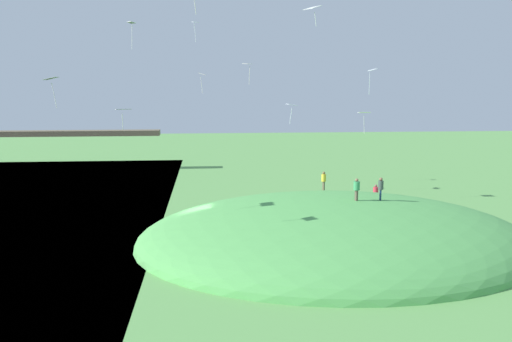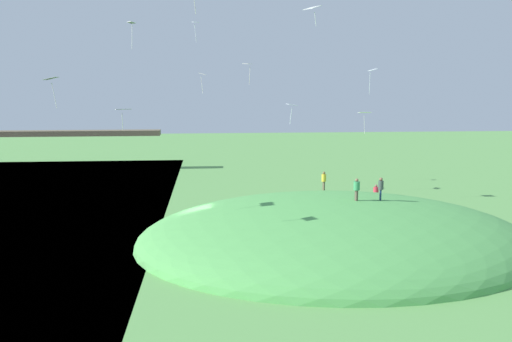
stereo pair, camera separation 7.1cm
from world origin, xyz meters
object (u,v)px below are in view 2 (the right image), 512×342
person_watching_kites (324,179)px  kite_10 (373,71)px  kite_9 (312,8)px  kite_11 (123,110)px  person_walking_path (376,191)px  kite_3 (248,65)px  person_on_hilltop (381,186)px  kite_0 (365,113)px  kite_1 (51,80)px  kite_8 (131,26)px  kite_5 (292,106)px  kite_2 (202,75)px  person_near_shore (357,187)px  kite_7 (195,25)px

person_watching_kites → kite_10: 11.55m
kite_9 → kite_11: size_ratio=1.04×
person_walking_path → kite_3: kite_3 is taller
person_on_hilltop → person_walking_path: bearing=173.5°
person_on_hilltop → kite_3: (-8.96, 15.39, 9.19)m
kite_11 → kite_0: bearing=43.1°
kite_1 → kite_8: bearing=39.2°
person_walking_path → kite_3: bearing=-13.0°
person_watching_kites → kite_5: bearing=-74.5°
kite_2 → person_watching_kites: bearing=-42.6°
kite_5 → kite_8: 13.53m
person_near_shore → kite_3: (-7.04, 15.70, 9.17)m
person_on_hilltop → person_walking_path: person_on_hilltop is taller
kite_5 → kite_9: kite_9 is taller
kite_8 → kite_11: size_ratio=1.52×
person_walking_path → kite_7: 25.00m
kite_5 → kite_11: bearing=-138.4°
kite_5 → person_watching_kites: bearing=39.7°
kite_1 → kite_5: 17.99m
kite_0 → kite_2: kite_2 is taller
person_on_hilltop → kite_8: 21.64m
kite_3 → kite_9: (2.99, -18.68, 3.22)m
kite_3 → kite_0: bearing=-16.3°
person_walking_path → kite_0: kite_0 is taller
kite_10 → person_near_shore: bearing=-110.1°
person_walking_path → kite_8: kite_8 is taller
person_near_shore → person_walking_path: 11.59m
kite_2 → kite_3: 4.65m
person_on_hilltop → kite_7: bearing=-135.8°
kite_0 → person_walking_path: bearing=-71.8°
person_near_shore → kite_5: kite_5 is taller
kite_5 → kite_11: (-11.57, -10.28, 0.28)m
kite_8 → kite_10: kite_8 is taller
kite_7 → kite_1: bearing=-112.0°
person_walking_path → kite_3: 17.35m
person_watching_kites → kite_2: 16.73m
person_on_hilltop → kite_0: kite_0 is taller
kite_8 → kite_9: size_ratio=1.46×
kite_0 → kite_3: kite_3 is taller
person_watching_kites → person_near_shore: bearing=-15.7°
person_watching_kites → kite_0: (4.93, 5.51, 5.23)m
person_walking_path → kite_10: size_ratio=0.73×
kite_5 → person_walking_path: bearing=34.2°
kite_11 → kite_1: bearing=142.4°
person_near_shore → kite_9: size_ratio=1.27×
kite_0 → kite_9: kite_9 is taller
person_on_hilltop → kite_3: kite_3 is taller
kite_0 → kite_1: size_ratio=1.05×
kite_7 → kite_2: bearing=-78.2°
kite_0 → kite_7: (-16.06, 7.39, 8.74)m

